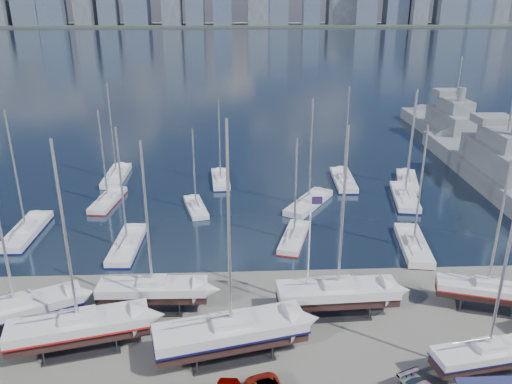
{
  "coord_description": "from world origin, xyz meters",
  "views": [
    {
      "loc": [
        -3.87,
        -44.97,
        25.86
      ],
      "look_at": [
        -1.51,
        8.0,
        5.68
      ],
      "focal_mm": 35.0,
      "sensor_mm": 36.0,
      "label": 1
    }
  ],
  "objects_px": {
    "sailboat_cradle_0": "(17,311)",
    "naval_ship_west": "(451,133)",
    "flagpole": "(310,247)",
    "naval_ship_east": "(499,176)"
  },
  "relations": [
    {
      "from": "sailboat_cradle_0",
      "to": "flagpole",
      "type": "xyz_separation_m",
      "value": [
        24.43,
        1.96,
        4.33
      ]
    },
    {
      "from": "sailboat_cradle_0",
      "to": "naval_ship_west",
      "type": "relative_size",
      "value": 0.38
    },
    {
      "from": "naval_ship_west",
      "to": "flagpole",
      "type": "xyz_separation_m",
      "value": [
        -36.73,
        -57.07,
        4.78
      ]
    },
    {
      "from": "sailboat_cradle_0",
      "to": "naval_ship_west",
      "type": "distance_m",
      "value": 85.0
    },
    {
      "from": "naval_ship_east",
      "to": "sailboat_cradle_0",
      "type": "bearing_deg",
      "value": 122.28
    },
    {
      "from": "sailboat_cradle_0",
      "to": "flagpole",
      "type": "relative_size",
      "value": 1.49
    },
    {
      "from": "naval_ship_east",
      "to": "flagpole",
      "type": "bearing_deg",
      "value": 135.57
    },
    {
      "from": "sailboat_cradle_0",
      "to": "naval_ship_west",
      "type": "height_order",
      "value": "sailboat_cradle_0"
    },
    {
      "from": "naval_ship_west",
      "to": "sailboat_cradle_0",
      "type": "bearing_deg",
      "value": 135.17
    },
    {
      "from": "naval_ship_east",
      "to": "naval_ship_west",
      "type": "xyz_separation_m",
      "value": [
        3.61,
        26.15,
        -0.0
      ]
    }
  ]
}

